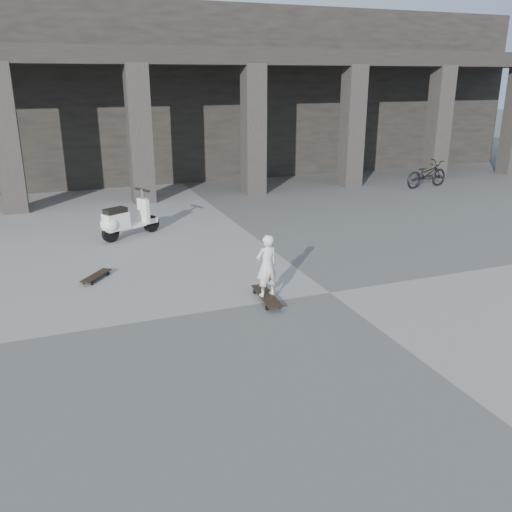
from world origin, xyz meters
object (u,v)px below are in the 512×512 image
object	(u,v)px
skateboard_spare	(96,276)
longboard	(267,296)
child	(267,266)
scooter	(121,221)
bicycle	(427,174)

from	to	relation	value
skateboard_spare	longboard	bearing A→B (deg)	-90.36
longboard	child	distance (m)	0.55
scooter	bicycle	size ratio (longest dim) A/B	0.84
longboard	scooter	xyz separation A→B (m)	(-1.78, 4.61, 0.36)
child	skateboard_spare	bearing A→B (deg)	-48.75
longboard	scooter	bearing A→B (deg)	25.86
bicycle	longboard	bearing A→B (deg)	121.63
scooter	child	bearing A→B (deg)	-96.13
skateboard_spare	child	bearing A→B (deg)	-90.36
skateboard_spare	bicycle	distance (m)	12.56
child	bicycle	world-z (taller)	child
longboard	skateboard_spare	distance (m)	3.34
child	bicycle	size ratio (longest dim) A/B	0.61
longboard	scooter	distance (m)	4.95
scooter	skateboard_spare	bearing A→B (deg)	-135.45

